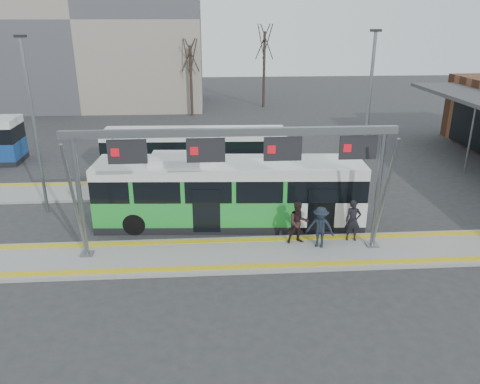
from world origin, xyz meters
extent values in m
plane|color=#2D2D30|center=(0.00, 0.00, 0.00)|extent=(120.00, 120.00, 0.00)
cube|color=gray|center=(0.00, 0.00, 0.07)|extent=(22.00, 3.00, 0.15)
cube|color=gray|center=(-4.00, 8.00, 0.07)|extent=(20.00, 3.00, 0.15)
cube|color=yellow|center=(0.00, 1.15, 0.16)|extent=(22.00, 0.35, 0.02)
cube|color=yellow|center=(0.00, -1.15, 0.16)|extent=(22.00, 0.35, 0.02)
cube|color=yellow|center=(-4.00, 9.15, 0.16)|extent=(20.00, 0.35, 0.02)
cylinder|color=slate|center=(-6.50, 0.30, 2.67)|extent=(0.20, 0.20, 5.05)
cube|color=slate|center=(-6.50, 0.30, 0.18)|extent=(0.50, 0.50, 0.06)
cylinder|color=slate|center=(-6.50, -0.40, 2.67)|extent=(0.12, 1.46, 4.90)
cylinder|color=slate|center=(5.50, 0.30, 2.67)|extent=(0.20, 0.20, 5.05)
cube|color=slate|center=(5.50, 0.30, 0.18)|extent=(0.50, 0.50, 0.06)
cylinder|color=slate|center=(5.50, -0.40, 2.67)|extent=(0.12, 1.46, 4.90)
cube|color=slate|center=(-0.50, 0.30, 5.20)|extent=(13.00, 0.25, 0.30)
cube|color=black|center=(-4.50, 0.30, 4.50)|extent=(1.50, 0.12, 0.95)
cube|color=red|center=(-4.95, 0.23, 4.50)|extent=(0.32, 0.02, 0.32)
cube|color=black|center=(-1.50, 0.30, 4.50)|extent=(1.50, 0.12, 0.95)
cube|color=red|center=(-1.95, 0.23, 4.50)|extent=(0.32, 0.02, 0.32)
cube|color=black|center=(1.50, 0.30, 4.50)|extent=(1.50, 0.12, 0.95)
cube|color=red|center=(1.05, 0.23, 4.50)|extent=(0.32, 0.02, 0.32)
cube|color=black|center=(4.50, 0.30, 4.50)|extent=(1.50, 0.12, 0.95)
cube|color=red|center=(4.05, 0.23, 4.50)|extent=(0.32, 0.02, 0.32)
cylinder|color=slate|center=(14.80, 10.00, 2.15)|extent=(0.14, 0.14, 4.30)
cube|color=gray|center=(-14.00, 36.00, 9.00)|extent=(24.00, 12.00, 18.00)
cube|color=black|center=(-0.46, 3.32, 0.18)|extent=(12.49, 3.35, 0.36)
cube|color=green|center=(-0.46, 3.32, 0.95)|extent=(12.49, 3.35, 1.18)
cube|color=black|center=(-0.46, 3.32, 2.06)|extent=(12.48, 3.27, 1.03)
cube|color=white|center=(-0.46, 3.32, 2.83)|extent=(12.49, 3.35, 0.51)
cube|color=orange|center=(5.70, 2.96, 2.73)|extent=(0.16, 1.84, 0.29)
cube|color=white|center=(-2.51, 3.45, 3.24)|extent=(3.19, 2.02, 0.31)
cylinder|color=black|center=(-4.84, 2.42, 0.51)|extent=(1.05, 0.37, 1.03)
cylinder|color=black|center=(-4.70, 4.74, 0.51)|extent=(1.05, 0.37, 1.03)
cylinder|color=black|center=(3.18, 1.94, 0.51)|extent=(1.05, 0.37, 1.03)
cylinder|color=black|center=(3.31, 4.27, 0.51)|extent=(1.05, 0.37, 1.03)
cube|color=black|center=(-2.27, 11.11, 0.16)|extent=(11.26, 2.77, 0.33)
cube|color=green|center=(-2.27, 11.11, 0.86)|extent=(11.26, 2.77, 1.07)
cube|color=black|center=(-2.27, 11.11, 1.86)|extent=(11.26, 2.70, 0.93)
cube|color=white|center=(-2.27, 11.11, 2.56)|extent=(11.26, 2.77, 0.47)
cylinder|color=black|center=(-6.22, 10.21, 0.47)|extent=(0.94, 0.31, 0.93)
cylinder|color=black|center=(-6.14, 12.29, 0.47)|extent=(0.94, 0.31, 0.93)
cylinder|color=black|center=(1.04, 9.96, 0.47)|extent=(0.94, 0.31, 0.93)
cylinder|color=black|center=(1.12, 12.03, 0.47)|extent=(0.94, 0.31, 0.93)
imported|color=black|center=(4.77, 0.90, 1.06)|extent=(0.72, 0.52, 1.83)
imported|color=black|center=(2.36, 0.79, 1.09)|extent=(0.99, 0.82, 1.88)
imported|color=black|center=(3.21, 0.35, 1.05)|extent=(1.34, 1.08, 1.81)
cylinder|color=#382B21|center=(-2.98, 29.28, 3.35)|extent=(0.28, 0.28, 6.70)
cylinder|color=#382B21|center=(4.65, 33.57, 3.91)|extent=(0.28, 0.28, 7.81)
cylinder|color=slate|center=(-9.66, 5.35, 4.26)|extent=(0.16, 0.16, 8.51)
cube|color=black|center=(-9.66, 5.35, 8.51)|extent=(0.50, 0.25, 0.12)
cylinder|color=slate|center=(6.53, 5.38, 4.36)|extent=(0.16, 0.16, 8.72)
cube|color=black|center=(6.53, 5.38, 8.72)|extent=(0.50, 0.25, 0.12)
camera|label=1|loc=(-1.36, -17.19, 9.40)|focal=35.00mm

